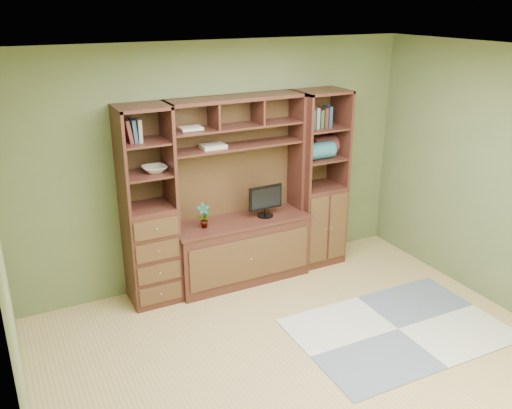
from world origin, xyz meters
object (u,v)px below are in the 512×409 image
center_hutch (241,194)px  right_tower (319,179)px  monitor (265,195)px  left_tower (148,208)px

center_hutch → right_tower: same height
right_tower → center_hutch: bearing=-177.8°
center_hutch → monitor: size_ratio=4.22×
left_tower → monitor: left_tower is taller
left_tower → right_tower: (2.02, 0.00, 0.00)m
center_hutch → left_tower: same height
center_hutch → monitor: center_hutch is taller
left_tower → right_tower: bearing=0.0°
left_tower → monitor: bearing=-3.3°
monitor → left_tower: bearing=175.8°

